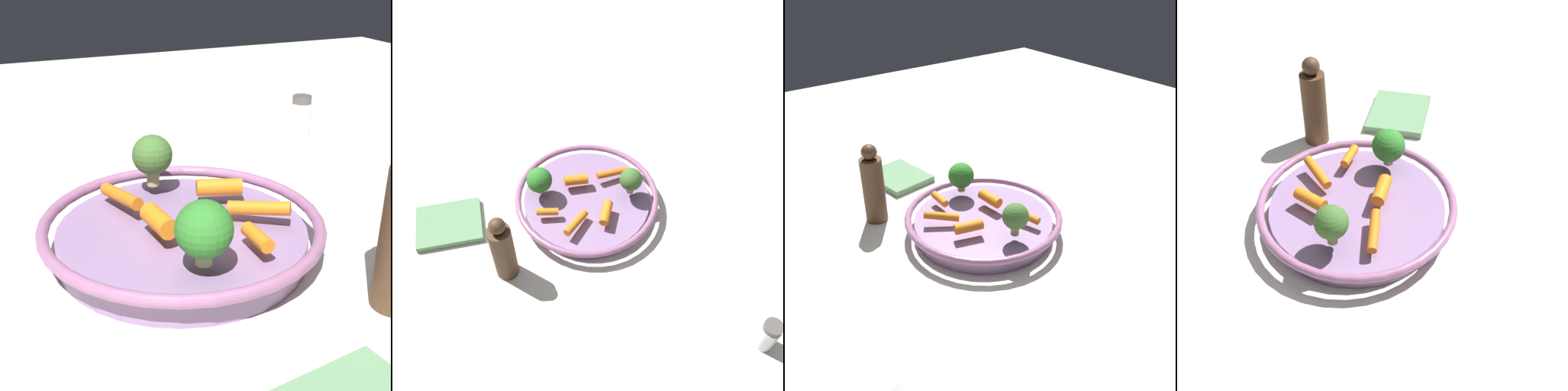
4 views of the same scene
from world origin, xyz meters
The scene contains 12 objects.
ground_plane centered at (0.00, 0.00, 0.00)m, with size 2.19×2.19×0.00m, color silver.
serving_bowl centered at (0.00, 0.00, 0.02)m, with size 0.29×0.29×0.04m.
baby_carrot_near_rim centered at (0.05, -0.06, 0.05)m, with size 0.01×0.01×0.07m, color orange.
baby_carrot_right centered at (0.03, 0.02, 0.05)m, with size 0.02×0.02×0.05m, color orange.
baby_carrot_center centered at (-0.06, -0.03, 0.05)m, with size 0.02×0.02×0.05m, color orange.
baby_carrot_back centered at (-0.04, 0.08, 0.05)m, with size 0.01×0.01×0.04m, color orange.
baby_carrot_left centered at (-0.07, 0.03, 0.05)m, with size 0.01×0.01×0.06m, color orange.
broccoli_floret_mid centered at (0.00, -0.09, 0.08)m, with size 0.05×0.05×0.06m.
broccoli_floret_edge centered at (0.02, 0.09, 0.08)m, with size 0.05×0.05×0.06m.
salt_shaker centered at (-0.32, -0.27, 0.03)m, with size 0.03×0.03×0.07m.
pepper_mill centered at (-0.14, 0.16, 0.07)m, with size 0.04×0.04×0.16m.
dish_towel centered at (-0.03, 0.28, 0.01)m, with size 0.10×0.13×0.01m, color #669366.
Camera 2 is at (-0.61, 0.05, 0.78)m, focal length 43.50 mm.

